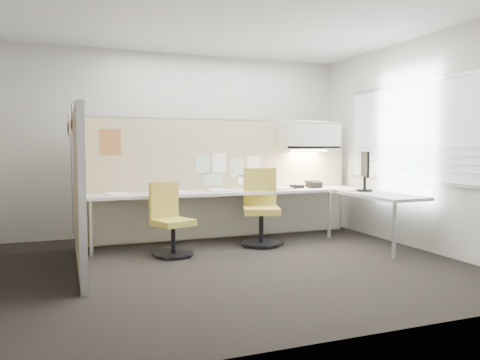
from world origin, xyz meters
name	(u,v)px	position (x,y,z in m)	size (l,w,h in m)	color
floor	(221,266)	(0.00, 0.00, -0.01)	(5.50, 4.50, 0.01)	black
ceiling	(220,15)	(0.00, 0.00, 2.80)	(5.50, 4.50, 0.01)	white
wall_back	(175,144)	(0.00, 2.25, 1.40)	(5.50, 0.02, 2.80)	beige
wall_front	(326,140)	(0.00, -2.25, 1.40)	(5.50, 0.02, 2.80)	beige
wall_right	(417,143)	(2.75, 0.00, 1.40)	(0.02, 4.50, 2.80)	beige
window_pane	(416,132)	(2.73, 0.00, 1.55)	(0.01, 2.80, 1.30)	#ADBAC9
partition_back	(222,179)	(0.55, 1.60, 0.88)	(4.10, 0.06, 1.75)	tan
partition_left	(79,190)	(-1.50, 0.50, 0.88)	(0.06, 2.20, 1.75)	tan
desk	(258,200)	(0.93, 1.13, 0.60)	(4.00, 2.07, 0.73)	beige
overhead_bin	(309,137)	(1.90, 1.39, 1.51)	(0.90, 0.36, 0.38)	beige
task_light_strip	(309,151)	(1.90, 1.39, 1.30)	(0.60, 0.06, 0.02)	#FFEABF
pinned_papers	(227,169)	(0.63, 1.57, 1.03)	(1.01, 0.00, 0.47)	#8CBF8C
poster	(110,142)	(-1.05, 1.57, 1.42)	(0.28, 0.00, 0.35)	orange
chair_left	(170,222)	(-0.42, 0.72, 0.42)	(0.55, 0.56, 0.91)	black
chair_right	(261,210)	(0.89, 0.92, 0.49)	(0.61, 0.63, 1.04)	black
monitor	(365,169)	(2.30, 0.51, 1.05)	(0.27, 0.49, 0.56)	black
phone	(314,184)	(1.93, 1.29, 0.78)	(0.21, 0.20, 0.12)	black
stapler	(300,187)	(1.69, 1.28, 0.76)	(0.14, 0.04, 0.05)	black
tape_dispenser	(294,187)	(1.57, 1.25, 0.76)	(0.10, 0.06, 0.06)	black
coat_hook	(70,139)	(-1.58, -0.24, 1.43)	(0.18, 0.41, 1.25)	silver
paper_stack_0	(116,194)	(-1.02, 1.19, 0.74)	(0.23, 0.30, 0.03)	white
paper_stack_1	(176,192)	(-0.22, 1.28, 0.74)	(0.23, 0.30, 0.02)	white
paper_stack_2	(218,191)	(0.36, 1.19, 0.75)	(0.23, 0.30, 0.03)	white
paper_stack_3	(280,188)	(1.35, 1.25, 0.74)	(0.23, 0.30, 0.03)	white
paper_stack_4	(344,190)	(2.11, 0.74, 0.74)	(0.23, 0.30, 0.02)	white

